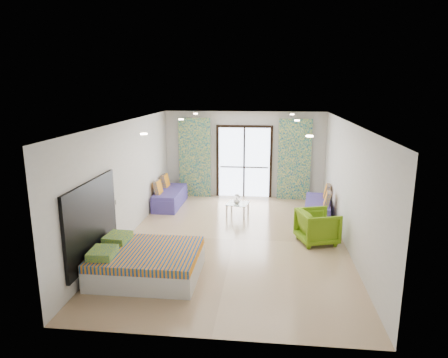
# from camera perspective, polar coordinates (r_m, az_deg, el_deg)

# --- Properties ---
(floor) EXTENTS (5.00, 7.50, 0.01)m
(floor) POSITION_cam_1_polar(r_m,az_deg,el_deg) (9.35, 1.44, -8.61)
(floor) COLOR tan
(floor) RESTS_ON ground
(ceiling) EXTENTS (5.00, 7.50, 0.01)m
(ceiling) POSITION_cam_1_polar(r_m,az_deg,el_deg) (8.72, 1.54, 8.09)
(ceiling) COLOR silver
(ceiling) RESTS_ON ground
(wall_back) EXTENTS (5.00, 0.01, 2.70)m
(wall_back) POSITION_cam_1_polar(r_m,az_deg,el_deg) (12.60, 2.91, 3.50)
(wall_back) COLOR silver
(wall_back) RESTS_ON ground
(wall_front) EXTENTS (5.00, 0.01, 2.70)m
(wall_front) POSITION_cam_1_polar(r_m,az_deg,el_deg) (5.39, -1.89, -10.08)
(wall_front) COLOR silver
(wall_front) RESTS_ON ground
(wall_left) EXTENTS (0.01, 7.50, 2.70)m
(wall_left) POSITION_cam_1_polar(r_m,az_deg,el_deg) (9.47, -13.76, -0.15)
(wall_left) COLOR silver
(wall_left) RESTS_ON ground
(wall_right) EXTENTS (0.01, 7.50, 2.70)m
(wall_right) POSITION_cam_1_polar(r_m,az_deg,el_deg) (9.09, 17.40, -0.94)
(wall_right) COLOR silver
(wall_right) RESTS_ON ground
(balcony_door) EXTENTS (1.76, 0.08, 2.28)m
(balcony_door) POSITION_cam_1_polar(r_m,az_deg,el_deg) (12.59, 2.90, 3.07)
(balcony_door) COLOR black
(balcony_door) RESTS_ON floor
(balcony_rail) EXTENTS (1.52, 0.03, 0.04)m
(balcony_rail) POSITION_cam_1_polar(r_m,az_deg,el_deg) (12.66, 2.89, 1.70)
(balcony_rail) COLOR #595451
(balcony_rail) RESTS_ON balcony_door
(curtain_left) EXTENTS (1.00, 0.10, 2.50)m
(curtain_left) POSITION_cam_1_polar(r_m,az_deg,el_deg) (12.63, -4.19, 3.04)
(curtain_left) COLOR beige
(curtain_left) RESTS_ON floor
(curtain_right) EXTENTS (1.00, 0.10, 2.50)m
(curtain_right) POSITION_cam_1_polar(r_m,az_deg,el_deg) (12.45, 10.00, 2.73)
(curtain_right) COLOR beige
(curtain_right) RESTS_ON floor
(downlight_a) EXTENTS (0.12, 0.12, 0.02)m
(downlight_a) POSITION_cam_1_polar(r_m,az_deg,el_deg) (7.03, -11.37, 6.34)
(downlight_a) COLOR #FFE0B2
(downlight_a) RESTS_ON ceiling
(downlight_b) EXTENTS (0.12, 0.12, 0.02)m
(downlight_b) POSITION_cam_1_polar(r_m,az_deg,el_deg) (6.74, 12.12, 6.01)
(downlight_b) COLOR #FFE0B2
(downlight_b) RESTS_ON ceiling
(downlight_c) EXTENTS (0.12, 0.12, 0.02)m
(downlight_c) POSITION_cam_1_polar(r_m,az_deg,el_deg) (9.91, -6.16, 8.48)
(downlight_c) COLOR #FFE0B2
(downlight_c) RESTS_ON ceiling
(downlight_d) EXTENTS (0.12, 0.12, 0.02)m
(downlight_d) POSITION_cam_1_polar(r_m,az_deg,el_deg) (9.71, 10.39, 8.24)
(downlight_d) COLOR #FFE0B2
(downlight_d) RESTS_ON ceiling
(downlight_e) EXTENTS (0.12, 0.12, 0.02)m
(downlight_e) POSITION_cam_1_polar(r_m,az_deg,el_deg) (11.87, -4.08, 9.30)
(downlight_e) COLOR #FFE0B2
(downlight_e) RESTS_ON ceiling
(downlight_f) EXTENTS (0.12, 0.12, 0.02)m
(downlight_f) POSITION_cam_1_polar(r_m,az_deg,el_deg) (11.70, 9.72, 9.09)
(downlight_f) COLOR #FFE0B2
(downlight_f) RESTS_ON ceiling
(headboard) EXTENTS (0.06, 2.10, 1.50)m
(headboard) POSITION_cam_1_polar(r_m,az_deg,el_deg) (7.76, -18.34, -5.72)
(headboard) COLOR black
(headboard) RESTS_ON floor
(switch_plate) EXTENTS (0.02, 0.10, 0.10)m
(switch_plate) POSITION_cam_1_polar(r_m,az_deg,el_deg) (8.86, -15.10, -3.16)
(switch_plate) COLOR silver
(switch_plate) RESTS_ON wall_left
(bed) EXTENTS (1.92, 1.56, 0.66)m
(bed) POSITION_cam_1_polar(r_m,az_deg,el_deg) (7.71, -11.09, -11.61)
(bed) COLOR silver
(bed) RESTS_ON floor
(daybed_left) EXTENTS (0.69, 1.74, 0.86)m
(daybed_left) POSITION_cam_1_polar(r_m,az_deg,el_deg) (11.89, -7.77, -2.55)
(daybed_left) COLOR #483D92
(daybed_left) RESTS_ON floor
(daybed_right) EXTENTS (0.86, 1.75, 0.83)m
(daybed_right) POSITION_cam_1_polar(r_m,az_deg,el_deg) (11.06, 13.28, -4.06)
(daybed_right) COLOR #483D92
(daybed_right) RESTS_ON floor
(coffee_table) EXTENTS (0.64, 0.64, 0.63)m
(coffee_table) POSITION_cam_1_polar(r_m,az_deg,el_deg) (10.86, 1.96, -3.67)
(coffee_table) COLOR silver
(coffee_table) RESTS_ON floor
(vase) EXTENTS (0.19, 0.20, 0.17)m
(vase) POSITION_cam_1_polar(r_m,az_deg,el_deg) (10.76, 1.84, -3.14)
(vase) COLOR white
(vase) RESTS_ON coffee_table
(armchair) EXTENTS (0.97, 1.00, 0.83)m
(armchair) POSITION_cam_1_polar(r_m,az_deg,el_deg) (9.28, 13.20, -6.42)
(armchair) COLOR #648F12
(armchair) RESTS_ON floor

